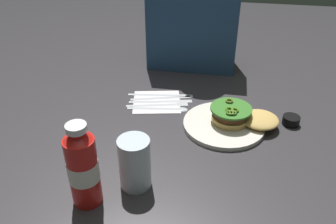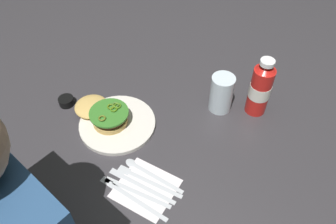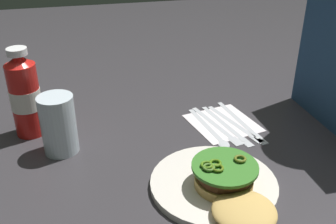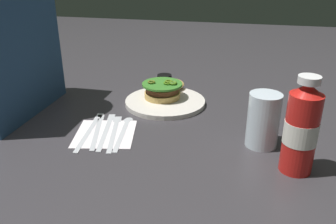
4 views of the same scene
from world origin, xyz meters
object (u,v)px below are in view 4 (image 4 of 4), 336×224
ketchup_bottle (301,129)px  fork_utensil (115,129)px  dinner_plate (165,102)px  burger_sandwich (164,88)px  napkin (105,133)px  condiment_cup (164,78)px  table_knife (107,128)px  diner_person (2,34)px  steak_knife (98,128)px  butter_knife (91,127)px  spoon_utensil (124,127)px  water_glass (263,120)px

ketchup_bottle → fork_utensil: size_ratio=1.04×
dinner_plate → fork_utensil: 0.22m
burger_sandwich → napkin: size_ratio=1.32×
condiment_cup → table_knife: size_ratio=0.24×
condiment_cup → diner_person: size_ratio=0.10×
ketchup_bottle → table_knife: 0.47m
napkin → diner_person: (0.08, 0.30, 0.22)m
steak_knife → butter_knife: bearing=96.7°
burger_sandwich → steak_knife: (-0.25, 0.12, -0.03)m
dinner_plate → butter_knife: dinner_plate is taller
diner_person → spoon_utensil: bearing=-96.7°
fork_utensil → diner_person: (0.06, 0.32, 0.22)m
dinner_plate → water_glass: 0.35m
table_knife → steak_knife: (-0.01, 0.02, 0.00)m
water_glass → diner_person: diner_person is taller
napkin → steak_knife: size_ratio=0.78×
condiment_cup → ketchup_bottle: bearing=-140.9°
burger_sandwich → butter_knife: burger_sandwich is taller
burger_sandwich → spoon_utensil: (-0.24, 0.05, -0.03)m
spoon_utensil → butter_knife: bearing=103.2°
water_glass → butter_knife: (-0.01, 0.43, -0.06)m
condiment_cup → steak_knife: 0.41m
fork_utensil → butter_knife: size_ratio=0.90×
burger_sandwich → fork_utensil: 0.26m
fork_utensil → steak_knife: bearing=93.6°
burger_sandwich → ketchup_bottle: ketchup_bottle is taller
fork_utensil → butter_knife: (-0.00, 0.06, 0.00)m
burger_sandwich → napkin: 0.29m
dinner_plate → water_glass: water_glass is taller
napkin → spoon_utensil: spoon_utensil is taller
burger_sandwich → diner_person: diner_person is taller
ketchup_bottle → water_glass: (0.09, 0.07, -0.03)m
napkin → steak_knife: steak_knife is taller
burger_sandwich → spoon_utensil: bearing=167.7°
burger_sandwich → steak_knife: size_ratio=1.02×
spoon_utensil → steak_knife: (-0.02, 0.07, 0.00)m
diner_person → water_glass: bearing=-94.1°
condiment_cup → napkin: condiment_cup is taller
napkin → dinner_plate: bearing=-24.8°
spoon_utensil → table_knife: bearing=105.6°
water_glass → napkin: size_ratio=0.84×
dinner_plate → diner_person: (-0.15, 0.41, 0.21)m
water_glass → diner_person: (0.05, 0.69, 0.16)m
steak_knife → diner_person: (0.06, 0.28, 0.22)m
ketchup_bottle → fork_utensil: bearing=78.5°
fork_utensil → steak_knife: same height
condiment_cup → steak_knife: bearing=168.2°
fork_utensil → ketchup_bottle: bearing=-101.5°
dinner_plate → fork_utensil: size_ratio=1.21×
napkin → diner_person: diner_person is taller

